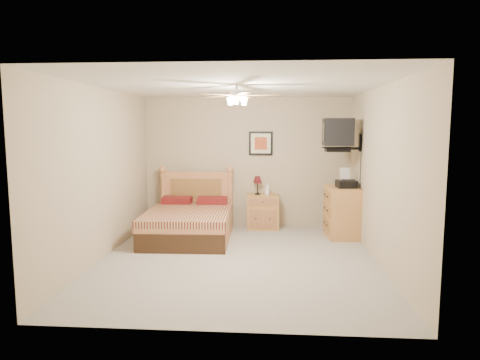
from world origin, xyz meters
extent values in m
plane|color=gray|center=(0.00, 0.00, 0.00)|extent=(4.50, 4.50, 0.00)
cube|color=white|center=(0.00, 0.00, 2.50)|extent=(4.00, 4.50, 0.04)
cube|color=tan|center=(0.00, 2.25, 1.25)|extent=(4.00, 0.04, 2.50)
cube|color=tan|center=(0.00, -2.25, 1.25)|extent=(4.00, 0.04, 2.50)
cube|color=tan|center=(-2.00, 0.00, 1.25)|extent=(0.04, 4.50, 2.50)
cube|color=tan|center=(2.00, 0.00, 1.25)|extent=(0.04, 4.50, 2.50)
cube|color=#B38539|center=(0.32, 2.00, 0.32)|extent=(0.61, 0.46, 0.65)
imported|color=white|center=(0.41, 1.99, 0.76)|extent=(0.10, 0.10, 0.23)
cube|color=black|center=(0.27, 2.23, 1.62)|extent=(0.46, 0.04, 0.46)
cube|color=#9F683C|center=(1.73, 1.46, 0.45)|extent=(0.56, 0.78, 0.89)
imported|color=beige|center=(1.67, 1.71, 0.91)|extent=(0.26, 0.30, 0.02)
imported|color=gray|center=(1.69, 1.72, 0.93)|extent=(0.33, 0.36, 0.02)
camera|label=1|loc=(0.47, -6.07, 1.92)|focal=32.00mm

